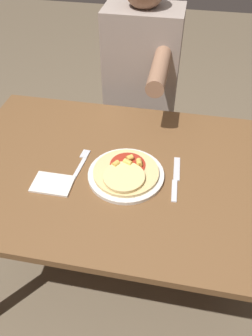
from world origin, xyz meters
TOP-DOWN VIEW (x-y plane):
  - ground_plane at (0.00, 0.00)m, footprint 8.00×8.00m
  - dining_table at (0.00, 0.00)m, footprint 1.26×0.81m
  - plate at (0.01, -0.03)m, footprint 0.27×0.27m
  - pizza at (0.01, -0.04)m, footprint 0.23×0.23m
  - fork at (-0.17, 0.00)m, footprint 0.03×0.18m
  - knife at (0.18, -0.02)m, footprint 0.03×0.22m
  - napkin at (-0.24, -0.12)m, footprint 0.14×0.10m
  - person_diner at (-0.04, 0.61)m, footprint 0.35×0.52m

SIDE VIEW (x-z plane):
  - ground_plane at x=0.00m, z-range 0.00..0.00m
  - dining_table at x=0.00m, z-range 0.26..0.98m
  - fork at x=-0.17m, z-range 0.72..0.73m
  - knife at x=0.18m, z-range 0.72..0.73m
  - person_diner at x=-0.04m, z-range 0.10..1.35m
  - napkin at x=-0.24m, z-range 0.72..0.73m
  - plate at x=0.01m, z-range 0.72..0.74m
  - pizza at x=0.01m, z-range 0.73..0.76m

